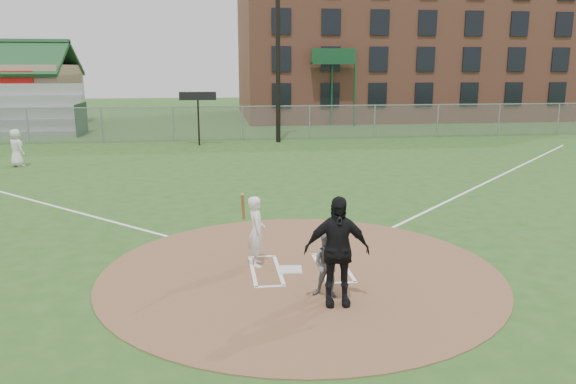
{
  "coord_description": "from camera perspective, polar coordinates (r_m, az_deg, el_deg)",
  "views": [
    {
      "loc": [
        -1.77,
        -11.07,
        4.24
      ],
      "look_at": [
        0.0,
        2.0,
        1.3
      ],
      "focal_mm": 35.0,
      "sensor_mm": 36.0,
      "label": 1
    }
  ],
  "objects": [
    {
      "name": "bleachers",
      "position": [
        39.01,
        -24.64,
        7.56
      ],
      "size": [
        6.08,
        3.2,
        3.2
      ],
      "color": "#B7BABF",
      "rests_on": "ground"
    },
    {
      "name": "ondeck_player",
      "position": [
        27.06,
        -25.89,
        4.05
      ],
      "size": [
        0.94,
        0.91,
        1.63
      ],
      "primitive_type": "imported",
      "rotation": [
        0.0,
        0.0,
        2.44
      ],
      "color": "silver",
      "rests_on": "ground"
    },
    {
      "name": "umpire",
      "position": [
        10.13,
        4.98,
        -5.98
      ],
      "size": [
        1.21,
        0.58,
        2.01
      ],
      "primitive_type": "imported",
      "rotation": [
        0.0,
        0.0,
        -0.08
      ],
      "color": "black",
      "rests_on": "dirt_circle"
    },
    {
      "name": "catcher",
      "position": [
        10.56,
        4.13,
        -7.43
      ],
      "size": [
        0.73,
        0.66,
        1.23
      ],
      "primitive_type": "imported",
      "rotation": [
        0.0,
        0.0,
        -0.4
      ],
      "color": "slate",
      "rests_on": "dirt_circle"
    },
    {
      "name": "light_pole",
      "position": [
        32.37,
        -1.04,
        16.78
      ],
      "size": [
        1.2,
        0.3,
        12.22
      ],
      "color": "black",
      "rests_on": "ground"
    },
    {
      "name": "batters_boxes",
      "position": [
        12.11,
        1.18,
        -7.8
      ],
      "size": [
        2.08,
        1.88,
        0.01
      ],
      "color": "white",
      "rests_on": "dirt_circle"
    },
    {
      "name": "foul_line_first",
      "position": [
        23.16,
        20.16,
        1.26
      ],
      "size": [
        17.04,
        17.04,
        0.01
      ],
      "primitive_type": "cube",
      "rotation": [
        0.0,
        0.0,
        -0.79
      ],
      "color": "white",
      "rests_on": "ground"
    },
    {
      "name": "brick_warehouse",
      "position": [
        52.25,
        12.68,
        15.87
      ],
      "size": [
        30.0,
        17.17,
        15.0
      ],
      "color": "#9E5844",
      "rests_on": "ground"
    },
    {
      "name": "scoreboard_sign",
      "position": [
        31.33,
        -9.14,
        9.03
      ],
      "size": [
        2.0,
        0.1,
        2.93
      ],
      "color": "black",
      "rests_on": "ground"
    },
    {
      "name": "dirt_circle",
      "position": [
        11.98,
        1.3,
        -8.12
      ],
      "size": [
        8.4,
        8.4,
        0.02
      ],
      "primitive_type": "cylinder",
      "color": "brown",
      "rests_on": "ground"
    },
    {
      "name": "home_plate",
      "position": [
        12.03,
        0.29,
        -7.89
      ],
      "size": [
        0.51,
        0.51,
        0.03
      ],
      "primitive_type": "cube",
      "rotation": [
        0.0,
        0.0,
        -0.1
      ],
      "color": "silver",
      "rests_on": "dirt_circle"
    },
    {
      "name": "batter_at_plate",
      "position": [
        12.11,
        -3.23,
        -3.97
      ],
      "size": [
        0.55,
        0.98,
        1.78
      ],
      "color": "white",
      "rests_on": "dirt_circle"
    },
    {
      "name": "foul_line_third",
      "position": [
        21.75,
        -26.95,
        -0.04
      ],
      "size": [
        17.04,
        17.04,
        0.01
      ],
      "primitive_type": "cube",
      "rotation": [
        0.0,
        0.0,
        0.79
      ],
      "color": "white",
      "rests_on": "ground"
    },
    {
      "name": "outfield_fence",
      "position": [
        33.27,
        -4.66,
        6.98
      ],
      "size": [
        56.08,
        0.08,
        2.03
      ],
      "color": "slate",
      "rests_on": "ground"
    },
    {
      "name": "ground",
      "position": [
        11.98,
        1.29,
        -8.16
      ],
      "size": [
        140.0,
        140.0,
        0.0
      ],
      "primitive_type": "plane",
      "color": "#28501B",
      "rests_on": "ground"
    }
  ]
}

